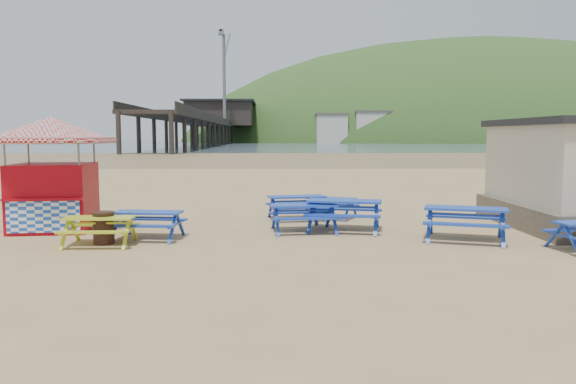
{
  "coord_description": "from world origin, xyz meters",
  "views": [
    {
      "loc": [
        -0.13,
        -14.99,
        2.67
      ],
      "look_at": [
        0.34,
        1.5,
        1.0
      ],
      "focal_mm": 35.0,
      "sensor_mm": 36.0,
      "label": 1
    }
  ],
  "objects_px": {
    "picnic_table_blue_a": "(297,208)",
    "picnic_table_yellow": "(100,231)",
    "ice_cream_kiosk": "(52,159)",
    "picnic_table_blue_b": "(331,208)",
    "litter_bin": "(104,228)"
  },
  "relations": [
    {
      "from": "picnic_table_blue_a",
      "to": "picnic_table_blue_b",
      "type": "xyz_separation_m",
      "value": [
        1.11,
        0.32,
        -0.05
      ]
    },
    {
      "from": "picnic_table_blue_a",
      "to": "picnic_table_blue_b",
      "type": "bearing_deg",
      "value": 7.07
    },
    {
      "from": "picnic_table_blue_a",
      "to": "picnic_table_yellow",
      "type": "relative_size",
      "value": 1.2
    },
    {
      "from": "picnic_table_blue_a",
      "to": "ice_cream_kiosk",
      "type": "xyz_separation_m",
      "value": [
        -6.96,
        -1.72,
        1.63
      ]
    },
    {
      "from": "picnic_table_blue_b",
      "to": "picnic_table_yellow",
      "type": "xyz_separation_m",
      "value": [
        -6.1,
        -4.39,
        0.02
      ]
    },
    {
      "from": "picnic_table_yellow",
      "to": "ice_cream_kiosk",
      "type": "height_order",
      "value": "ice_cream_kiosk"
    },
    {
      "from": "picnic_table_yellow",
      "to": "litter_bin",
      "type": "height_order",
      "value": "litter_bin"
    },
    {
      "from": "picnic_table_yellow",
      "to": "ice_cream_kiosk",
      "type": "relative_size",
      "value": 0.43
    },
    {
      "from": "picnic_table_yellow",
      "to": "ice_cream_kiosk",
      "type": "distance_m",
      "value": 3.48
    },
    {
      "from": "picnic_table_blue_a",
      "to": "picnic_table_yellow",
      "type": "bearing_deg",
      "value": -150.03
    },
    {
      "from": "picnic_table_blue_b",
      "to": "ice_cream_kiosk",
      "type": "distance_m",
      "value": 8.49
    },
    {
      "from": "picnic_table_blue_b",
      "to": "picnic_table_yellow",
      "type": "height_order",
      "value": "picnic_table_yellow"
    },
    {
      "from": "ice_cream_kiosk",
      "to": "picnic_table_blue_b",
      "type": "bearing_deg",
      "value": 8.81
    },
    {
      "from": "ice_cream_kiosk",
      "to": "picnic_table_blue_a",
      "type": "bearing_deg",
      "value": 8.47
    },
    {
      "from": "picnic_table_yellow",
      "to": "litter_bin",
      "type": "xyz_separation_m",
      "value": [
        0.04,
        0.19,
        0.05
      ]
    }
  ]
}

